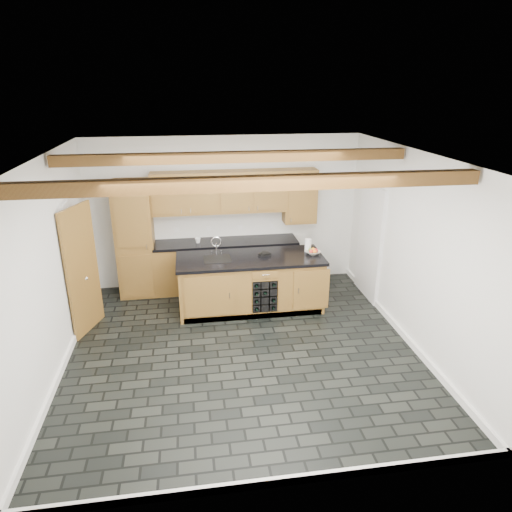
# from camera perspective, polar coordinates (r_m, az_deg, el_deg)

# --- Properties ---
(ground) EXTENTS (5.00, 5.00, 0.00)m
(ground) POSITION_cam_1_polar(r_m,az_deg,el_deg) (6.85, -1.71, -11.47)
(ground) COLOR black
(ground) RESTS_ON ground
(room_shell) EXTENTS (5.01, 5.00, 5.00)m
(room_shell) POSITION_cam_1_polar(r_m,az_deg,el_deg) (6.66, -3.13, 2.12)
(room_shell) COLOR white
(room_shell) RESTS_ON ground
(back_cabinetry) EXTENTS (3.65, 0.62, 2.20)m
(back_cabinetry) POSITION_cam_1_polar(r_m,az_deg,el_deg) (8.43, -6.17, 2.16)
(back_cabinetry) COLOR olive
(back_cabinetry) RESTS_ON ground
(island) EXTENTS (2.48, 0.96, 0.93)m
(island) POSITION_cam_1_polar(r_m,az_deg,el_deg) (7.79, -0.65, -3.40)
(island) COLOR olive
(island) RESTS_ON ground
(faucet) EXTENTS (0.45, 0.40, 0.34)m
(faucet) POSITION_cam_1_polar(r_m,az_deg,el_deg) (7.59, -4.88, -0.05)
(faucet) COLOR black
(faucet) RESTS_ON island
(kitchen_scale) EXTENTS (0.22, 0.17, 0.06)m
(kitchen_scale) POSITION_cam_1_polar(r_m,az_deg,el_deg) (7.69, 1.07, 0.24)
(kitchen_scale) COLOR black
(kitchen_scale) RESTS_ON island
(fruit_bowl) EXTENTS (0.28, 0.28, 0.06)m
(fruit_bowl) POSITION_cam_1_polar(r_m,az_deg,el_deg) (7.82, 7.13, 0.46)
(fruit_bowl) COLOR beige
(fruit_bowl) RESTS_ON island
(fruit_cluster) EXTENTS (0.16, 0.17, 0.07)m
(fruit_cluster) POSITION_cam_1_polar(r_m,az_deg,el_deg) (7.81, 7.14, 0.68)
(fruit_cluster) COLOR red
(fruit_cluster) RESTS_ON fruit_bowl
(paper_towel) EXTENTS (0.11, 0.11, 0.23)m
(paper_towel) POSITION_cam_1_polar(r_m,az_deg,el_deg) (7.90, 6.51, 1.33)
(paper_towel) COLOR white
(paper_towel) RESTS_ON island
(mug) EXTENTS (0.13, 0.13, 0.09)m
(mug) POSITION_cam_1_polar(r_m,az_deg,el_deg) (8.37, -7.28, 1.94)
(mug) COLOR white
(mug) RESTS_ON back_cabinetry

